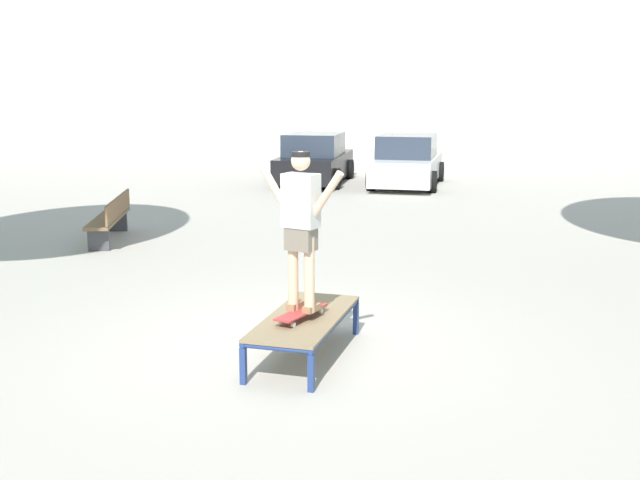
{
  "coord_description": "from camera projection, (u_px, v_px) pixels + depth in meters",
  "views": [
    {
      "loc": [
        1.33,
        -8.45,
        2.91
      ],
      "look_at": [
        0.27,
        1.03,
        1.0
      ],
      "focal_mm": 43.61,
      "sensor_mm": 36.0,
      "label": 1
    }
  ],
  "objects": [
    {
      "name": "skateboard",
      "position": [
        301.0,
        312.0,
        8.25
      ],
      "size": [
        0.51,
        0.81,
        0.09
      ],
      "color": "#B23333",
      "rests_on": "skate_box"
    },
    {
      "name": "park_bench",
      "position": [
        111.0,
        217.0,
        14.71
      ],
      "size": [
        0.88,
        2.44,
        0.83
      ],
      "color": "brown",
      "rests_on": "ground"
    },
    {
      "name": "skate_box",
      "position": [
        305.0,
        320.0,
        8.38
      ],
      "size": [
        1.07,
        2.0,
        0.46
      ],
      "color": "navy",
      "rests_on": "ground"
    },
    {
      "name": "car_white",
      "position": [
        407.0,
        162.0,
        22.56
      ],
      "size": [
        2.28,
        4.37,
        1.5
      ],
      "color": "silver",
      "rests_on": "ground"
    },
    {
      "name": "building_facade",
      "position": [
        338.0,
        6.0,
        37.31
      ],
      "size": [
        37.34,
        4.0,
        13.26
      ],
      "primitive_type": "cube",
      "color": "silver",
      "rests_on": "ground"
    },
    {
      "name": "skater",
      "position": [
        301.0,
        220.0,
        8.05
      ],
      "size": [
        0.94,
        0.48,
        1.69
      ],
      "color": "beige",
      "rests_on": "skateboard"
    },
    {
      "name": "ground_plane",
      "position": [
        287.0,
        342.0,
        8.95
      ],
      "size": [
        120.0,
        120.0,
        0.0
      ],
      "primitive_type": "plane",
      "color": "#B2AA9E"
    },
    {
      "name": "car_black",
      "position": [
        315.0,
        160.0,
        23.21
      ],
      "size": [
        2.15,
        4.31,
        1.5
      ],
      "color": "black",
      "rests_on": "ground"
    }
  ]
}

